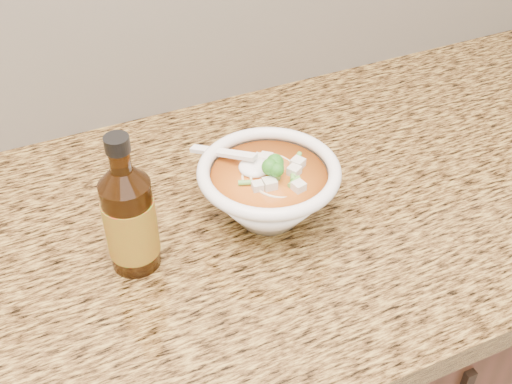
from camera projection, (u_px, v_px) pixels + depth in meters
name	position (u px, v px, depth m)	size (l,w,h in m)	color
counter_slab	(28.00, 287.00, 0.87)	(4.00, 0.68, 0.04)	#A2833B
soup_bowl	(269.00, 191.00, 0.92)	(0.20, 0.21, 0.11)	white
hot_sauce_bottle	(130.00, 219.00, 0.83)	(0.07, 0.07, 0.21)	#341A07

